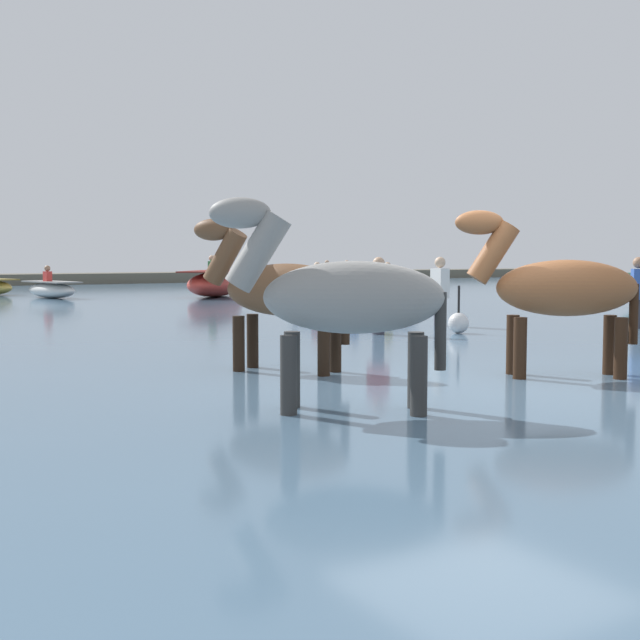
# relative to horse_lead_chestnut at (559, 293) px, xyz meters

# --- Properties ---
(ground_plane) EXTENTS (120.00, 120.00, 0.00)m
(ground_plane) POSITION_rel_horse_lead_chestnut_xyz_m (-1.00, 0.01, -1.26)
(ground_plane) COLOR #756B56
(water_surface) EXTENTS (90.00, 90.00, 0.37)m
(water_surface) POSITION_rel_horse_lead_chestnut_xyz_m (-1.00, 10.01, -1.07)
(water_surface) COLOR slate
(water_surface) RESTS_ON ground
(horse_lead_chestnut) EXTENTS (1.83, 1.33, 2.12)m
(horse_lead_chestnut) POSITION_rel_horse_lead_chestnut_xyz_m (0.00, 0.00, 0.00)
(horse_lead_chestnut) COLOR brown
(horse_lead_chestnut) RESTS_ON ground
(horse_trailing_bay) EXTENTS (1.41, 1.71, 2.07)m
(horse_trailing_bay) POSITION_rel_horse_lead_chestnut_xyz_m (-2.32, 1.89, -0.03)
(horse_trailing_bay) COLOR brown
(horse_trailing_bay) RESTS_ON ground
(horse_flank_grey) EXTENTS (1.81, 1.37, 2.12)m
(horse_flank_grey) POSITION_rel_horse_lead_chestnut_xyz_m (-3.04, -0.53, -0.00)
(horse_flank_grey) COLOR gray
(horse_flank_grey) RESTS_ON ground
(boat_near_port) EXTENTS (3.64, 3.98, 1.30)m
(boat_near_port) POSITION_rel_horse_lead_chestnut_xyz_m (4.29, 18.35, -0.47)
(boat_near_port) COLOR #BC382D
(boat_near_port) RESTS_ON water_surface
(boat_far_offshore) EXTENTS (2.74, 2.93, 1.11)m
(boat_far_offshore) POSITION_rel_horse_lead_chestnut_xyz_m (12.19, 22.95, -0.56)
(boat_far_offshore) COLOR #28518E
(boat_far_offshore) RESTS_ON water_surface
(boat_far_inshore) EXTENTS (3.03, 3.41, 1.12)m
(boat_far_inshore) POSITION_rel_horse_lead_chestnut_xyz_m (5.65, 12.50, -0.56)
(boat_far_inshore) COLOR #28518E
(boat_far_inshore) RESTS_ON water_surface
(boat_distant_east) EXTENTS (1.37, 2.63, 0.99)m
(boat_distant_east) POSITION_rel_horse_lead_chestnut_xyz_m (-0.40, 20.01, -0.62)
(boat_distant_east) COLOR silver
(boat_distant_east) RESTS_ON water_surface
(person_wading_mid) EXTENTS (0.36, 0.37, 1.63)m
(person_wading_mid) POSITION_rel_horse_lead_chestnut_xyz_m (5.75, 3.55, -0.39)
(person_wading_mid) COLOR #383842
(person_wading_mid) RESTS_ON ground
(person_onlooker_left) EXTENTS (0.21, 0.33, 1.63)m
(person_onlooker_left) POSITION_rel_horse_lead_chestnut_xyz_m (3.11, 5.78, -0.39)
(person_onlooker_left) COLOR #383842
(person_onlooker_left) RESTS_ON ground
(person_spectator_far) EXTENTS (0.32, 0.38, 1.63)m
(person_spectator_far) POSITION_rel_horse_lead_chestnut_xyz_m (1.18, 4.98, -0.39)
(person_spectator_far) COLOR #383842
(person_spectator_far) RESTS_ON ground
(channel_buoy) EXTENTS (0.34, 0.34, 0.79)m
(channel_buoy) POSITION_rel_horse_lead_chestnut_xyz_m (2.41, 4.43, -0.71)
(channel_buoy) COLOR silver
(channel_buoy) RESTS_ON water_surface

